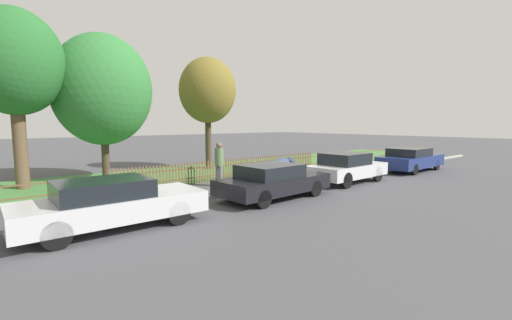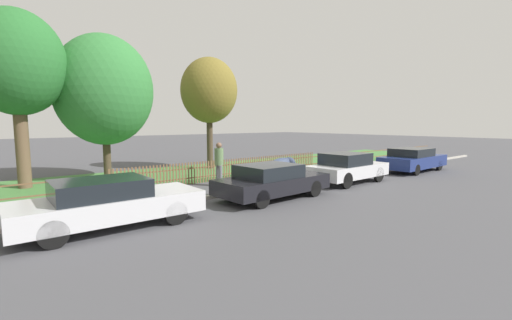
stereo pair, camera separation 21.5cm
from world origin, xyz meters
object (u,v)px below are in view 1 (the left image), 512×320
at_px(parked_car_black_saloon, 111,203).
at_px(parked_car_white_van, 410,159).
at_px(covered_motorcycle, 283,168).
at_px(parked_car_red_compact, 346,167).
at_px(parked_car_navy_estate, 273,181).
at_px(pedestrian_near_fence, 219,162).
at_px(tree_mid_park, 102,90).
at_px(tree_behind_motorcycle, 14,63).
at_px(tree_far_left, 208,91).

xyz_separation_m(parked_car_black_saloon, parked_car_white_van, (16.25, -0.01, -0.00)).
bearing_deg(covered_motorcycle, parked_car_red_compact, -33.18).
height_order(parked_car_navy_estate, parked_car_white_van, parked_car_white_van).
bearing_deg(parked_car_red_compact, parked_car_white_van, -2.19).
xyz_separation_m(covered_motorcycle, pedestrian_near_fence, (-2.63, 1.22, 0.37)).
xyz_separation_m(parked_car_black_saloon, covered_motorcycle, (8.08, 1.90, 0.02)).
relative_size(parked_car_white_van, pedestrian_near_fence, 2.47).
height_order(covered_motorcycle, tree_mid_park, tree_mid_park).
bearing_deg(covered_motorcycle, tree_behind_motorcycle, 152.20).
xyz_separation_m(parked_car_navy_estate, tree_far_left, (2.61, 8.34, 3.90)).
xyz_separation_m(parked_car_red_compact, parked_car_white_van, (5.91, -0.11, -0.03)).
distance_m(parked_car_red_compact, tree_mid_park, 11.97).
distance_m(parked_car_black_saloon, tree_far_left, 12.24).
relative_size(tree_mid_park, pedestrian_near_fence, 3.66).
relative_size(parked_car_red_compact, covered_motorcycle, 2.23).
bearing_deg(parked_car_navy_estate, covered_motorcycle, 36.52).
distance_m(parked_car_white_van, tree_mid_park, 16.56).
relative_size(parked_car_white_van, covered_motorcycle, 2.54).
bearing_deg(tree_mid_park, tree_behind_motorcycle, -172.67).
relative_size(parked_car_navy_estate, tree_far_left, 0.67).
bearing_deg(tree_mid_park, pedestrian_near_fence, -59.53).
xyz_separation_m(parked_car_black_saloon, tree_behind_motorcycle, (-1.04, 7.88, 4.38)).
bearing_deg(tree_mid_park, tree_far_left, -0.85).
bearing_deg(parked_car_black_saloon, tree_far_left, 46.27).
distance_m(covered_motorcycle, tree_behind_motorcycle, 11.75).
distance_m(tree_behind_motorcycle, tree_far_left, 9.24).
height_order(parked_car_white_van, tree_mid_park, tree_mid_park).
bearing_deg(parked_car_white_van, tree_behind_motorcycle, 154.42).
relative_size(covered_motorcycle, tree_far_left, 0.28).
distance_m(parked_car_white_van, covered_motorcycle, 8.38).
xyz_separation_m(parked_car_red_compact, tree_mid_park, (-7.94, 8.22, 3.54)).
relative_size(parked_car_red_compact, tree_mid_park, 0.59).
bearing_deg(tree_far_left, tree_mid_park, 179.15).
height_order(parked_car_red_compact, covered_motorcycle, parked_car_red_compact).
distance_m(parked_car_red_compact, tree_far_left, 9.25).
bearing_deg(tree_far_left, parked_car_red_compact, -75.21).
bearing_deg(tree_far_left, covered_motorcycle, -90.92).
xyz_separation_m(parked_car_black_saloon, parked_car_red_compact, (10.33, 0.10, 0.03)).
xyz_separation_m(covered_motorcycle, tree_far_left, (0.10, 6.34, 3.86)).
xyz_separation_m(parked_car_navy_estate, tree_behind_motorcycle, (-6.61, 7.98, 4.41)).
distance_m(parked_car_red_compact, tree_behind_motorcycle, 14.45).
height_order(parked_car_black_saloon, tree_mid_park, tree_mid_park).
bearing_deg(parked_car_black_saloon, parked_car_navy_estate, 0.04).
bearing_deg(parked_car_red_compact, pedestrian_near_fence, 147.17).
bearing_deg(covered_motorcycle, pedestrian_near_fence, 160.63).
xyz_separation_m(parked_car_black_saloon, pedestrian_near_fence, (5.45, 3.12, 0.39)).
xyz_separation_m(parked_car_navy_estate, parked_car_red_compact, (4.76, 0.20, 0.06)).
xyz_separation_m(parked_car_white_van, tree_mid_park, (-13.86, 8.33, 3.57)).
bearing_deg(parked_car_red_compact, tree_behind_motorcycle, 144.50).
relative_size(parked_car_navy_estate, pedestrian_near_fence, 2.31).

